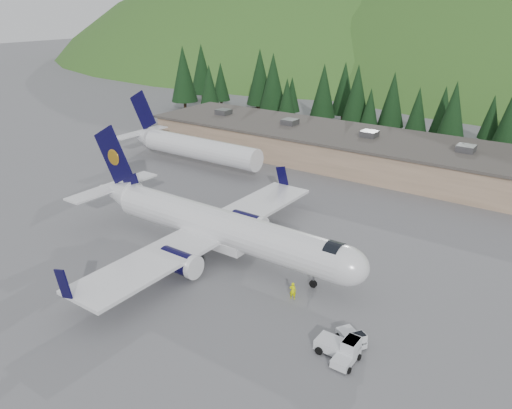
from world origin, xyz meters
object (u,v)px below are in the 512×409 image
object	(u,v)px
baggage_tug_a	(341,346)
baggage_tug_b	(353,338)
baggage_tug_c	(347,354)
ramp_worker	(293,291)
terminal_building	(340,147)
second_airliner	(188,146)
airliner	(216,226)

from	to	relation	value
baggage_tug_a	baggage_tug_b	xyz separation A→B (m)	(0.23, 1.70, -0.17)
baggage_tug_c	ramp_worker	xyz separation A→B (m)	(-7.83, 5.00, 0.22)
ramp_worker	terminal_building	bearing A→B (deg)	-85.60
second_airliner	baggage_tug_c	distance (m)	52.58
terminal_building	second_airliner	bearing A→B (deg)	-141.22
baggage_tug_a	baggage_tug_b	bearing A→B (deg)	82.45
airliner	terminal_building	world-z (taller)	airliner
baggage_tug_c	terminal_building	size ratio (longest dim) A/B	0.04
baggage_tug_a	second_airliner	bearing A→B (deg)	145.22
airliner	baggage_tug_a	size ratio (longest dim) A/B	10.86
airliner	ramp_worker	size ratio (longest dim) A/B	21.03
baggage_tug_a	airliner	bearing A→B (deg)	157.89
baggage_tug_a	baggage_tug_c	size ratio (longest dim) A/B	1.24
terminal_building	ramp_worker	world-z (taller)	terminal_building
second_airliner	ramp_worker	bearing A→B (deg)	-35.26
airliner	baggage_tug_b	size ratio (longest dim) A/B	12.48
baggage_tug_a	ramp_worker	world-z (taller)	baggage_tug_a
airliner	ramp_worker	bearing A→B (deg)	-14.05
second_airliner	baggage_tug_b	bearing A→B (deg)	-33.16
second_airliner	baggage_tug_a	bearing A→B (deg)	-34.88
second_airliner	baggage_tug_c	bearing A→B (deg)	-34.78
baggage_tug_c	ramp_worker	world-z (taller)	ramp_worker
terminal_building	ramp_worker	size ratio (longest dim) A/B	41.11
baggage_tug_b	terminal_building	distance (m)	49.46
airliner	baggage_tug_a	distance (m)	20.21
airliner	terminal_building	xyz separation A→B (m)	(-3.94, 37.99, -0.60)
terminal_building	ramp_worker	bearing A→B (deg)	-69.41
airliner	second_airliner	world-z (taller)	airliner
airliner	second_airliner	xyz separation A→B (m)	(-23.86, 21.99, 0.10)
baggage_tug_b	ramp_worker	bearing A→B (deg)	-169.41
baggage_tug_b	second_airliner	bearing A→B (deg)	179.09
airliner	baggage_tug_a	xyz separation A→B (m)	(18.57, -7.58, -2.43)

